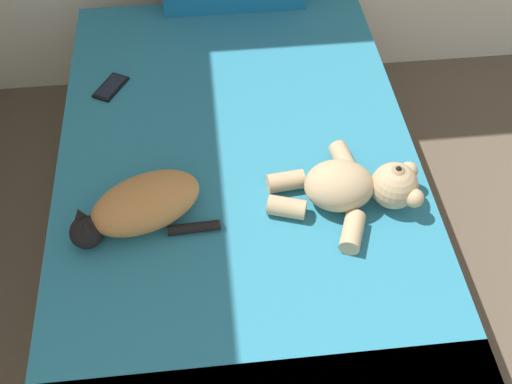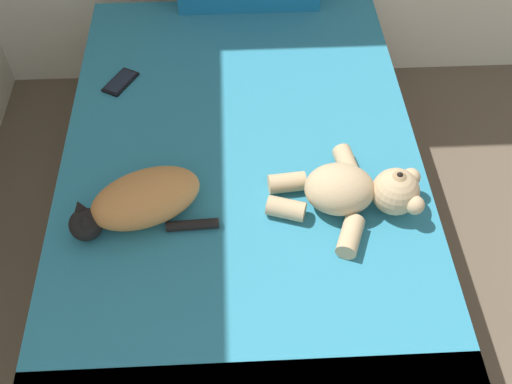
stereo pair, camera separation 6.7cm
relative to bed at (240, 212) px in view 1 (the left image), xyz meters
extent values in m
cube|color=#9E7A56|center=(0.00, 0.00, -0.10)|extent=(1.26, 2.03, 0.28)
cube|color=white|center=(0.00, 0.00, 0.13)|extent=(1.22, 1.97, 0.19)
cube|color=teal|center=(0.00, 0.06, 0.24)|extent=(1.21, 1.83, 0.02)
ellipsoid|color=#D18447|center=(-0.29, -0.19, 0.32)|extent=(0.39, 0.31, 0.15)
sphere|color=black|center=(-0.47, -0.26, 0.30)|extent=(0.10, 0.10, 0.10)
cone|color=black|center=(-0.46, -0.29, 0.35)|extent=(0.04, 0.04, 0.04)
cone|color=black|center=(-0.48, -0.23, 0.35)|extent=(0.04, 0.04, 0.04)
cylinder|color=black|center=(-0.16, -0.25, 0.26)|extent=(0.16, 0.04, 0.03)
ellipsoid|color=black|center=(-0.39, -0.19, 0.27)|extent=(0.11, 0.09, 0.04)
ellipsoid|color=tan|center=(0.29, -0.18, 0.32)|extent=(0.23, 0.20, 0.15)
sphere|color=tan|center=(0.46, -0.20, 0.32)|extent=(0.15, 0.15, 0.15)
sphere|color=#9E7F58|center=(0.46, -0.20, 0.37)|extent=(0.06, 0.06, 0.06)
sphere|color=black|center=(0.46, -0.20, 0.39)|extent=(0.02, 0.02, 0.02)
sphere|color=tan|center=(0.52, -0.15, 0.33)|extent=(0.06, 0.06, 0.06)
sphere|color=tan|center=(0.51, -0.26, 0.33)|extent=(0.06, 0.06, 0.06)
cylinder|color=tan|center=(0.34, -0.04, 0.28)|extent=(0.08, 0.13, 0.06)
cylinder|color=tan|center=(0.14, -0.11, 0.28)|extent=(0.12, 0.07, 0.06)
cylinder|color=tan|center=(0.31, -0.33, 0.28)|extent=(0.10, 0.14, 0.06)
cylinder|color=tan|center=(0.13, -0.21, 0.28)|extent=(0.13, 0.10, 0.06)
cube|color=black|center=(-0.44, 0.44, 0.25)|extent=(0.14, 0.16, 0.01)
cube|color=black|center=(-0.44, 0.44, 0.26)|extent=(0.12, 0.14, 0.00)
camera|label=1|loc=(-0.09, -1.35, 1.73)|focal=42.33mm
camera|label=2|loc=(-0.02, -1.35, 1.73)|focal=42.33mm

